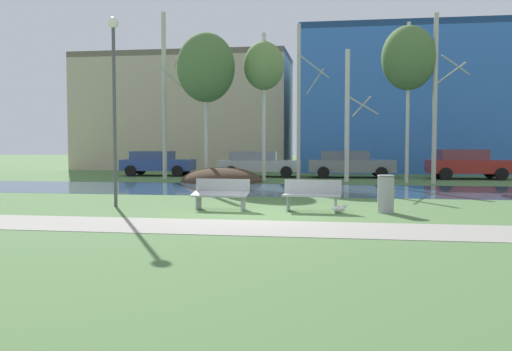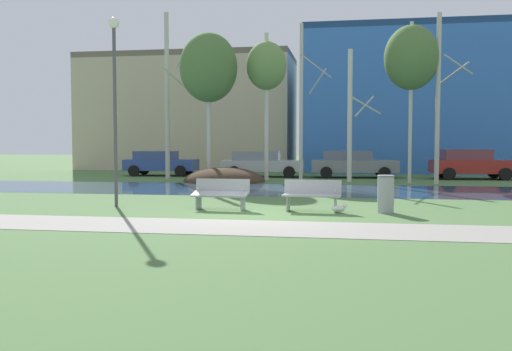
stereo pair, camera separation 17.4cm
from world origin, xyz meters
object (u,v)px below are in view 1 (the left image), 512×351
object	(u,v)px
streetlamp	(114,82)
parked_sedan_second_silver	(258,163)
bench_left	(221,193)
trash_bin	(386,193)
parked_van_nearest_blue	(157,163)
bench_right	(312,194)
parked_hatch_third_grey	(349,163)
parked_wagon_fourth_red	(467,164)
seagull	(340,208)

from	to	relation	value
streetlamp	parked_sedan_second_silver	xyz separation A→B (m)	(2.03, 15.12, -2.94)
bench_left	trash_bin	xyz separation A→B (m)	(4.58, 0.03, 0.06)
parked_van_nearest_blue	parked_sedan_second_silver	bearing A→B (deg)	-0.75
bench_right	parked_hatch_third_grey	distance (m)	15.44
trash_bin	parked_hatch_third_grey	size ratio (longest dim) A/B	0.22
bench_right	parked_hatch_third_grey	world-z (taller)	parked_hatch_third_grey
parked_wagon_fourth_red	seagull	bearing A→B (deg)	-113.18
bench_right	streetlamp	size ratio (longest dim) A/B	0.29
seagull	parked_sedan_second_silver	size ratio (longest dim) A/B	0.10
seagull	parked_sedan_second_silver	xyz separation A→B (m)	(-4.58, 15.66, 0.63)
bench_right	streetlamp	xyz separation A→B (m)	(-5.85, 0.26, 3.23)
trash_bin	streetlamp	world-z (taller)	streetlamp
seagull	bench_left	bearing A→B (deg)	175.12
parked_van_nearest_blue	seagull	bearing A→B (deg)	-56.18
bench_left	parked_sedan_second_silver	xyz separation A→B (m)	(-1.23, 15.37, 0.29)
trash_bin	seagull	world-z (taller)	trash_bin
bench_left	seagull	bearing A→B (deg)	-4.88
parked_van_nearest_blue	parked_wagon_fourth_red	xyz separation A→B (m)	(17.14, -0.34, 0.05)
bench_left	trash_bin	world-z (taller)	trash_bin
bench_left	parked_wagon_fourth_red	world-z (taller)	parked_wagon_fourth_red
seagull	bench_right	bearing A→B (deg)	159.45
bench_left	bench_right	bearing A→B (deg)	0.00
parked_van_nearest_blue	streetlamp	bearing A→B (deg)	-75.50
bench_left	bench_right	size ratio (longest dim) A/B	1.00
parked_hatch_third_grey	parked_wagon_fourth_red	xyz separation A→B (m)	(6.11, -0.27, 0.03)
parked_van_nearest_blue	bench_left	bearing A→B (deg)	-65.02
trash_bin	parked_wagon_fourth_red	size ratio (longest dim) A/B	0.24
seagull	streetlamp	distance (m)	7.54
parked_van_nearest_blue	parked_sedan_second_silver	world-z (taller)	same
bench_right	parked_van_nearest_blue	size ratio (longest dim) A/B	0.39
bench_left	streetlamp	distance (m)	4.60
trash_bin	parked_hatch_third_grey	world-z (taller)	parked_hatch_third_grey
parked_wagon_fourth_red	bench_right	bearing A→B (deg)	-115.96
bench_left	trash_bin	size ratio (longest dim) A/B	1.59
bench_left	parked_hatch_third_grey	bearing A→B (deg)	76.03
parked_hatch_third_grey	trash_bin	bearing A→B (deg)	-87.19
seagull	parked_van_nearest_blue	bearing A→B (deg)	123.82
seagull	parked_wagon_fourth_red	bearing A→B (deg)	66.82
bench_left	parked_sedan_second_silver	world-z (taller)	parked_sedan_second_silver
seagull	parked_sedan_second_silver	distance (m)	16.33
bench_right	seagull	bearing A→B (deg)	-20.55
streetlamp	parked_wagon_fourth_red	bearing A→B (deg)	48.36
bench_left	trash_bin	distance (m)	4.58
parked_sedan_second_silver	parked_hatch_third_grey	distance (m)	5.06
seagull	parked_wagon_fourth_red	world-z (taller)	parked_wagon_fourth_red
trash_bin	streetlamp	xyz separation A→B (m)	(-7.85, 0.23, 3.17)
bench_right	bench_left	bearing A→B (deg)	180.00
parked_van_nearest_blue	parked_hatch_third_grey	size ratio (longest dim) A/B	0.89
parked_wagon_fourth_red	parked_van_nearest_blue	bearing A→B (deg)	178.85
streetlamp	parked_van_nearest_blue	xyz separation A→B (m)	(-3.93, 15.20, -2.94)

